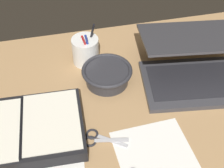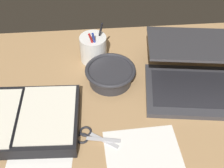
{
  "view_description": "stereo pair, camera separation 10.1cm",
  "coord_description": "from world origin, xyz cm",
  "px_view_note": "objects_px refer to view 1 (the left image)",
  "views": [
    {
      "loc": [
        -16.13,
        -61.1,
        80.48
      ],
      "look_at": [
        -0.14,
        8.71,
        9.0
      ],
      "focal_mm": 50.0,
      "sensor_mm": 36.0,
      "label": 1
    },
    {
      "loc": [
        -6.14,
        -62.65,
        80.48
      ],
      "look_at": [
        -0.14,
        8.71,
        9.0
      ],
      "focal_mm": 50.0,
      "sensor_mm": 36.0,
      "label": 2
    }
  ],
  "objects_px": {
    "planner": "(23,130)",
    "bowl": "(107,75)",
    "laptop": "(192,67)",
    "scissors": "(96,138)",
    "pen_cup": "(86,50)"
  },
  "relations": [
    {
      "from": "bowl",
      "to": "scissors",
      "type": "relative_size",
      "value": 1.32
    },
    {
      "from": "laptop",
      "to": "bowl",
      "type": "relative_size",
      "value": 2.2
    },
    {
      "from": "laptop",
      "to": "scissors",
      "type": "bearing_deg",
      "value": -145.91
    },
    {
      "from": "pen_cup",
      "to": "planner",
      "type": "height_order",
      "value": "pen_cup"
    },
    {
      "from": "pen_cup",
      "to": "planner",
      "type": "distance_m",
      "value": 0.39
    },
    {
      "from": "laptop",
      "to": "planner",
      "type": "xyz_separation_m",
      "value": [
        -0.59,
        -0.12,
        -0.03
      ]
    },
    {
      "from": "planner",
      "to": "scissors",
      "type": "bearing_deg",
      "value": -14.25
    },
    {
      "from": "laptop",
      "to": "pen_cup",
      "type": "bearing_deg",
      "value": 161.23
    },
    {
      "from": "laptop",
      "to": "scissors",
      "type": "relative_size",
      "value": 2.92
    },
    {
      "from": "bowl",
      "to": "pen_cup",
      "type": "height_order",
      "value": "pen_cup"
    },
    {
      "from": "bowl",
      "to": "planner",
      "type": "relative_size",
      "value": 0.47
    },
    {
      "from": "bowl",
      "to": "planner",
      "type": "xyz_separation_m",
      "value": [
        -0.3,
        -0.17,
        -0.01
      ]
    },
    {
      "from": "planner",
      "to": "bowl",
      "type": "bearing_deg",
      "value": 32.59
    },
    {
      "from": "bowl",
      "to": "pen_cup",
      "type": "relative_size",
      "value": 1.07
    },
    {
      "from": "laptop",
      "to": "pen_cup",
      "type": "height_order",
      "value": "pen_cup"
    }
  ]
}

